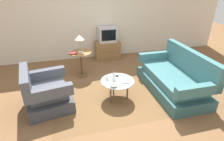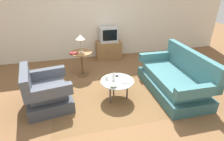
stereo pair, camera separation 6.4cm
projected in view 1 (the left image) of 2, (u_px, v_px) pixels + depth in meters
name	position (u px, v px, depth m)	size (l,w,h in m)	color
ground_plane	(112.00, 99.00, 3.89)	(16.00, 16.00, 0.00)	brown
back_wall	(91.00, 14.00, 5.50)	(9.00, 0.12, 2.70)	beige
area_rug	(117.00, 98.00, 3.92)	(2.65, 1.72, 0.00)	brown
armchair	(46.00, 94.00, 3.54)	(0.96, 1.03, 0.84)	#3E424B
couch	(174.00, 79.00, 4.08)	(0.95, 1.84, 0.93)	#325C60
coffee_table	(117.00, 82.00, 3.74)	(0.69, 0.69, 0.43)	#B2C6C1
side_table	(81.00, 59.00, 4.67)	(0.56, 0.56, 0.65)	olive
tv_stand	(107.00, 50.00, 5.80)	(0.77, 0.46, 0.56)	olive
television	(107.00, 34.00, 5.59)	(0.54, 0.43, 0.45)	#B7B7BC
table_lamp	(80.00, 38.00, 4.44)	(0.23, 0.23, 0.44)	#9E937A
vase	(114.00, 77.00, 3.66)	(0.07, 0.07, 0.22)	white
mug	(107.00, 78.00, 3.76)	(0.12, 0.08, 0.08)	white
bowl	(114.00, 85.00, 3.51)	(0.15, 0.15, 0.05)	silver
tv_remote_dark	(115.00, 75.00, 3.91)	(0.13, 0.15, 0.02)	black
tv_remote_silver	(126.00, 83.00, 3.62)	(0.18, 0.10, 0.02)	#B2B2B7
book	(73.00, 53.00, 4.48)	(0.23, 0.20, 0.03)	maroon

